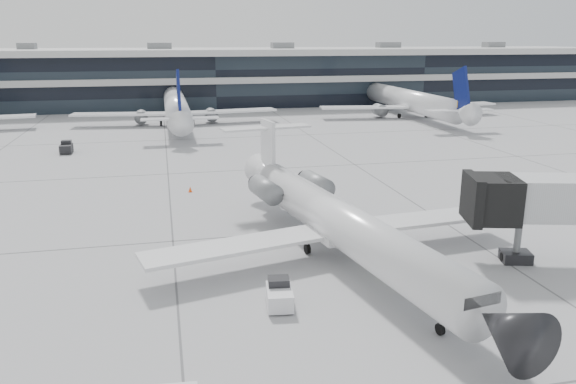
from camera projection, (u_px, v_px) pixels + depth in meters
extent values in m
plane|color=gray|center=(314.00, 231.00, 40.33)|extent=(220.00, 220.00, 0.00)
cube|color=black|center=(211.00, 79.00, 116.13)|extent=(170.00, 22.00, 10.00)
cylinder|color=silver|center=(344.00, 226.00, 34.18)|extent=(6.86, 24.44, 2.74)
cone|color=black|center=(506.00, 329.00, 22.08)|extent=(3.18, 3.26, 2.74)
cone|color=silver|center=(266.00, 172.00, 46.38)|extent=(3.12, 3.64, 2.60)
cube|color=silver|center=(236.00, 246.00, 32.84)|extent=(11.46, 5.23, 0.22)
cube|color=silver|center=(424.00, 219.00, 37.69)|extent=(11.36, 3.76, 0.22)
cylinder|color=slate|center=(266.00, 190.00, 40.73)|extent=(2.09, 3.66, 1.52)
cylinder|color=slate|center=(316.00, 184.00, 42.22)|extent=(2.09, 3.66, 1.52)
cube|color=silver|center=(268.00, 148.00, 45.27)|extent=(0.73, 2.65, 4.56)
cube|color=silver|center=(266.00, 128.00, 45.20)|extent=(7.47, 2.85, 0.16)
cylinder|color=black|center=(440.00, 329.00, 26.14)|extent=(0.28, 0.59, 0.57)
cylinder|color=black|center=(307.00, 249.00, 35.96)|extent=(0.35, 0.68, 0.65)
cylinder|color=black|center=(349.00, 242.00, 37.08)|extent=(0.35, 0.68, 0.65)
cube|color=black|center=(495.00, 199.00, 33.73)|extent=(3.21, 3.62, 2.69)
cylinder|color=slate|center=(517.00, 241.00, 34.39)|extent=(0.42, 0.42, 2.69)
cube|color=black|center=(516.00, 257.00, 34.65)|extent=(2.02, 1.75, 0.67)
imported|color=#FEFF1A|center=(400.00, 264.00, 32.04)|extent=(0.82, 0.73, 1.87)
cube|color=silver|center=(280.00, 297.00, 28.81)|extent=(1.55, 2.33, 0.89)
cube|color=black|center=(279.00, 282.00, 29.13)|extent=(1.19, 1.02, 0.50)
cylinder|color=black|center=(268.00, 296.00, 29.61)|extent=(0.23, 0.46, 0.44)
cylinder|color=black|center=(289.00, 295.00, 29.71)|extent=(0.23, 0.46, 0.44)
cylinder|color=black|center=(270.00, 310.00, 28.08)|extent=(0.23, 0.46, 0.44)
cylinder|color=black|center=(292.00, 309.00, 28.19)|extent=(0.23, 0.46, 0.44)
cone|color=#FF4D0D|center=(190.00, 189.00, 50.35)|extent=(0.33, 0.33, 0.51)
cube|color=#FF4D0D|center=(190.00, 192.00, 50.42)|extent=(0.41, 0.41, 0.03)
cube|color=black|center=(66.00, 148.00, 67.19)|extent=(1.38, 2.30, 0.93)
cube|color=black|center=(66.00, 143.00, 67.51)|extent=(1.15, 0.95, 0.52)
cylinder|color=black|center=(63.00, 150.00, 67.93)|extent=(0.19, 0.46, 0.46)
cylinder|color=black|center=(73.00, 150.00, 68.18)|extent=(0.19, 0.46, 0.46)
cylinder|color=black|center=(61.00, 153.00, 66.37)|extent=(0.19, 0.46, 0.46)
cylinder|color=black|center=(71.00, 152.00, 66.63)|extent=(0.19, 0.46, 0.46)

